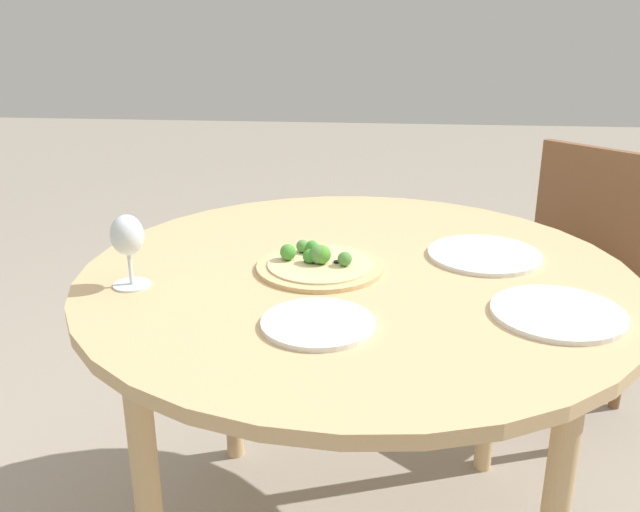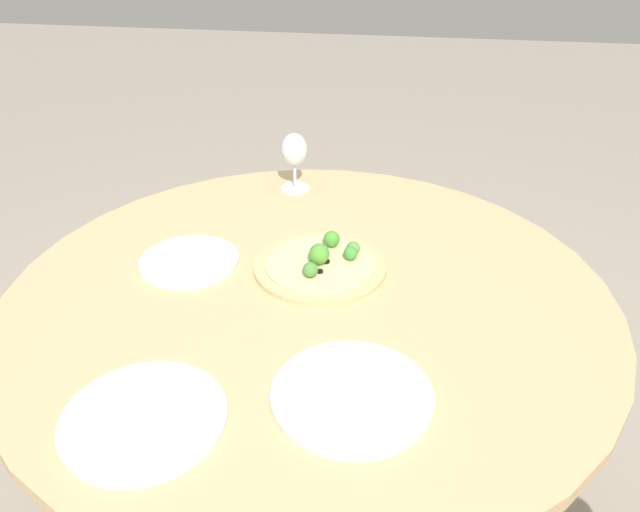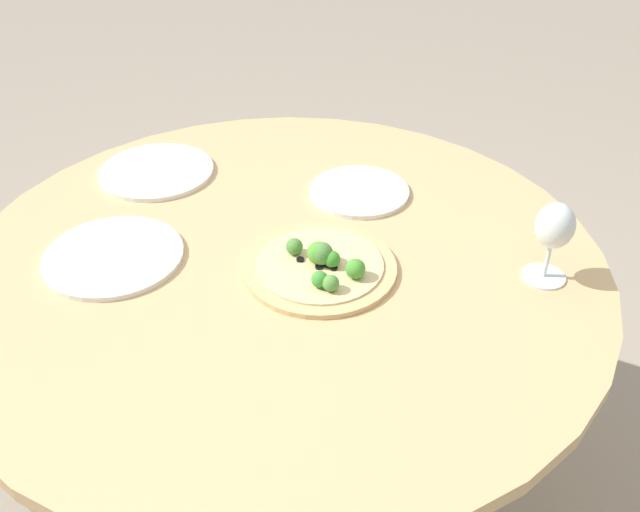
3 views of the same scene
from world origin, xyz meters
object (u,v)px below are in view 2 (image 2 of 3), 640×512
at_px(pizza, 321,263).
at_px(plate_near, 189,261).
at_px(plate_far, 352,395).
at_px(plate_side, 144,418).
at_px(wine_glass, 294,152).

xyz_separation_m(pizza, plate_near, (0.02, -0.28, -0.01)).
xyz_separation_m(plate_near, plate_far, (0.34, 0.38, 0.00)).
bearing_deg(pizza, plate_far, 15.88).
height_order(plate_far, plate_side, same).
bearing_deg(plate_far, pizza, -164.12).
bearing_deg(plate_side, wine_glass, 175.23).
bearing_deg(pizza, plate_side, -22.93).
bearing_deg(wine_glass, plate_side, -4.77).
bearing_deg(plate_near, plate_far, 48.05).
bearing_deg(pizza, plate_near, -85.20).
relative_size(plate_near, plate_side, 0.84).
xyz_separation_m(pizza, plate_far, (0.36, 0.10, -0.01)).
xyz_separation_m(wine_glass, plate_side, (0.83, -0.07, -0.10)).
bearing_deg(pizza, wine_glass, -161.24).
height_order(pizza, wine_glass, wine_glass).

